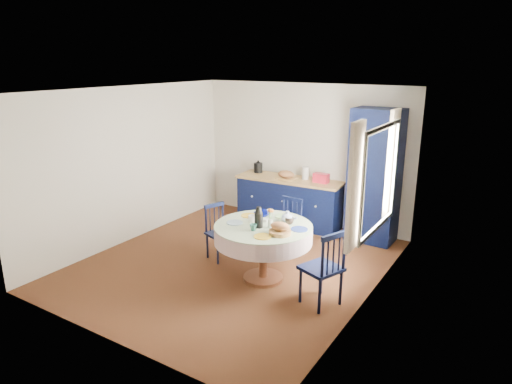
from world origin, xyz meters
TOP-DOWN VIEW (x-y plane):
  - floor at (0.00, 0.00)m, footprint 4.50×4.50m
  - ceiling at (0.00, 0.00)m, footprint 4.50×4.50m
  - wall_back at (0.00, 2.25)m, footprint 4.00×0.02m
  - wall_left at (-2.00, 0.00)m, footprint 0.02×4.50m
  - wall_right at (2.00, 0.00)m, footprint 0.02×4.50m
  - window at (1.95, 0.30)m, footprint 0.10×1.74m
  - kitchen_counter at (-0.10, 1.94)m, footprint 1.95×0.71m
  - pantry_cabinet at (1.40, 2.00)m, footprint 0.77×0.57m
  - dining_table at (0.64, -0.19)m, footprint 1.30×1.30m
  - chair_left at (-0.30, 0.08)m, footprint 0.46×0.47m
  - chair_far at (0.49, 0.77)m, footprint 0.40×0.38m
  - chair_right at (1.59, -0.37)m, footprint 0.55×0.56m
  - mug_a at (0.45, -0.16)m, footprint 0.12×0.12m
  - mug_b at (0.62, -0.42)m, footprint 0.09×0.09m
  - mug_c at (0.90, 0.04)m, footprint 0.12×0.12m
  - mug_d at (0.51, 0.20)m, footprint 0.09×0.09m
  - cobalt_bowl at (0.43, 0.14)m, footprint 0.23×0.23m

SIDE VIEW (x-z plane):
  - floor at x=0.00m, z-range 0.00..0.00m
  - chair_left at x=-0.30m, z-range 0.01..0.83m
  - chair_far at x=0.49m, z-range 0.01..0.87m
  - kitchen_counter at x=-0.10m, z-range -0.10..0.99m
  - chair_right at x=1.59m, z-range 0.01..0.99m
  - dining_table at x=0.64m, z-range 0.13..1.20m
  - cobalt_bowl at x=0.43m, z-range 0.79..0.85m
  - mug_b at x=0.62m, z-range 0.79..0.88m
  - mug_d at x=0.51m, z-range 0.79..0.88m
  - mug_c at x=0.90m, z-range 0.79..0.88m
  - mug_a at x=0.45m, z-range 0.79..0.88m
  - pantry_cabinet at x=1.40m, z-range 0.00..2.17m
  - wall_back at x=0.00m, z-range 0.00..2.50m
  - wall_left at x=-2.00m, z-range 0.00..2.50m
  - wall_right at x=2.00m, z-range 0.00..2.50m
  - window at x=1.95m, z-range 0.80..2.25m
  - ceiling at x=0.00m, z-range 2.50..2.50m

